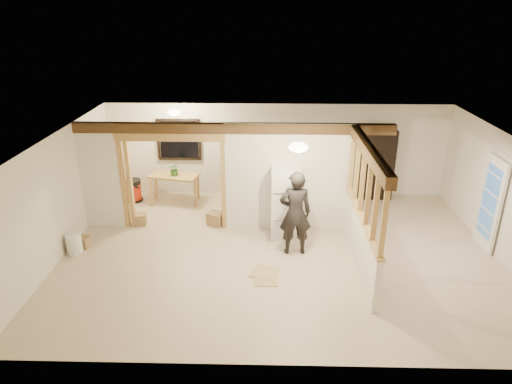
{
  "coord_description": "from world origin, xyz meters",
  "views": [
    {
      "loc": [
        -0.27,
        -8.43,
        4.88
      ],
      "look_at": [
        -0.49,
        0.4,
        1.22
      ],
      "focal_mm": 32.0,
      "sensor_mm": 36.0,
      "label": 1
    }
  ],
  "objects_px": {
    "refrigerator": "(286,203)",
    "bookshelf": "(376,165)",
    "work_table": "(175,189)",
    "woman": "(295,213)",
    "shop_vac": "(134,190)"
  },
  "relations": [
    {
      "from": "refrigerator",
      "to": "shop_vac",
      "type": "bearing_deg",
      "value": 155.13
    },
    {
      "from": "shop_vac",
      "to": "bookshelf",
      "type": "distance_m",
      "value": 6.45
    },
    {
      "from": "refrigerator",
      "to": "bookshelf",
      "type": "relative_size",
      "value": 0.83
    },
    {
      "from": "shop_vac",
      "to": "bookshelf",
      "type": "xyz_separation_m",
      "value": [
        6.41,
        0.36,
        0.64
      ]
    },
    {
      "from": "refrigerator",
      "to": "shop_vac",
      "type": "distance_m",
      "value": 4.38
    },
    {
      "from": "refrigerator",
      "to": "work_table",
      "type": "bearing_deg",
      "value": 148.16
    },
    {
      "from": "woman",
      "to": "bookshelf",
      "type": "height_order",
      "value": "bookshelf"
    },
    {
      "from": "woman",
      "to": "bookshelf",
      "type": "xyz_separation_m",
      "value": [
        2.29,
        2.99,
        0.03
      ]
    },
    {
      "from": "refrigerator",
      "to": "woman",
      "type": "height_order",
      "value": "woman"
    },
    {
      "from": "refrigerator",
      "to": "woman",
      "type": "relative_size",
      "value": 0.86
    },
    {
      "from": "work_table",
      "to": "woman",
      "type": "bearing_deg",
      "value": -28.42
    },
    {
      "from": "work_table",
      "to": "shop_vac",
      "type": "height_order",
      "value": "work_table"
    },
    {
      "from": "woman",
      "to": "shop_vac",
      "type": "height_order",
      "value": "woman"
    },
    {
      "from": "bookshelf",
      "to": "work_table",
      "type": "bearing_deg",
      "value": -175.22
    },
    {
      "from": "work_table",
      "to": "bookshelf",
      "type": "xyz_separation_m",
      "value": [
        5.28,
        0.44,
        0.55
      ]
    }
  ]
}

